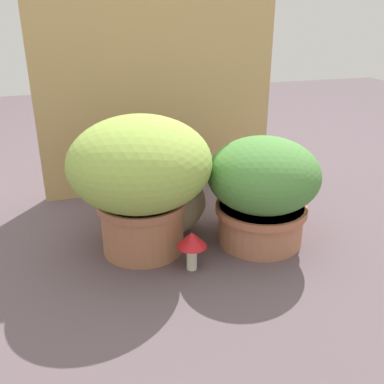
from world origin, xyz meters
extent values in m
plane|color=#5A4B51|center=(0.00, 0.00, 0.00)|extent=(6.00, 6.00, 0.00)
cube|color=tan|center=(0.09, 0.59, 0.49)|extent=(0.97, 0.03, 0.97)
cylinder|color=#AD6E4C|center=(-0.08, 0.10, 0.09)|extent=(0.26, 0.26, 0.18)
cylinder|color=#AA674E|center=(-0.08, 0.10, 0.16)|extent=(0.28, 0.28, 0.02)
ellipsoid|color=#95B34B|center=(-0.08, 0.10, 0.30)|extent=(0.44, 0.44, 0.29)
cylinder|color=#B47252|center=(0.31, 0.04, 0.07)|extent=(0.28, 0.28, 0.13)
cylinder|color=#B86A4B|center=(0.31, 0.04, 0.12)|extent=(0.30, 0.30, 0.02)
ellipsoid|color=#4C873B|center=(0.31, 0.04, 0.24)|extent=(0.36, 0.36, 0.24)
ellipsoid|color=gray|center=(0.03, 0.17, 0.11)|extent=(0.30, 0.25, 0.22)
ellipsoid|color=beige|center=(0.13, 0.20, 0.10)|extent=(0.10, 0.12, 0.11)
sphere|color=gray|center=(0.14, 0.21, 0.23)|extent=(0.14, 0.14, 0.11)
cone|color=gray|center=(0.13, 0.23, 0.29)|extent=(0.05, 0.05, 0.04)
cone|color=gray|center=(0.15, 0.18, 0.29)|extent=(0.05, 0.05, 0.04)
cylinder|color=gray|center=(-0.09, 0.17, 0.02)|extent=(0.18, 0.10, 0.07)
cylinder|color=silver|center=(0.04, -0.06, 0.04)|extent=(0.03, 0.03, 0.08)
cone|color=red|center=(0.04, -0.06, 0.10)|extent=(0.09, 0.09, 0.05)
camera|label=1|loc=(-0.29, -1.15, 0.74)|focal=41.05mm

